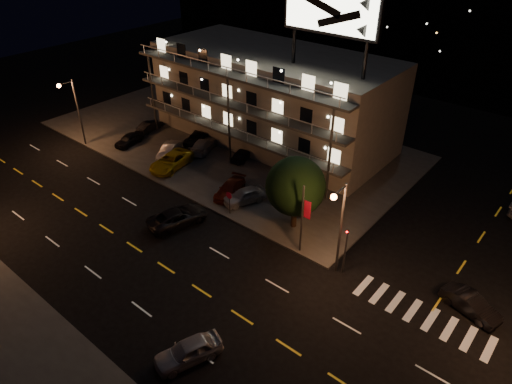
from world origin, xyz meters
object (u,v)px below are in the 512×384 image
Objects in this scene: tree at (295,188)px; lot_car_4 at (245,196)px; lot_car_7 at (203,145)px; road_car_east at (188,351)px; road_car_west at (178,217)px; lot_car_2 at (171,161)px; side_car_0 at (471,304)px.

lot_car_4 is (-5.80, 0.12, -3.25)m from tree.
lot_car_7 reaches higher than road_car_east.
road_car_west is (-11.26, 9.31, 0.02)m from road_car_east.
road_car_west is at bearing -89.26° from lot_car_4.
tree reaches higher than lot_car_2.
side_car_0 is 19.68m from road_car_east.
road_car_east is (8.88, -15.64, -0.14)m from lot_car_4.
lot_car_2 is at bearing 105.37° from side_car_0.
lot_car_7 is at bearing 96.38° from side_car_0.
lot_car_4 is 6.77m from road_car_west.
tree is 1.54× the size of road_car_east.
lot_car_2 is at bearing -159.07° from lot_car_4.
lot_car_2 is 1.26× the size of road_car_east.
lot_car_2 is at bearing 161.63° from road_car_east.
lot_car_4 is 0.88× the size of lot_car_7.
side_car_0 is 0.97× the size of road_car_east.
lot_car_4 is at bearing 131.57° from lot_car_7.
road_car_west is (8.33, -11.46, -0.09)m from lot_car_7.
lot_car_2 is 1.30× the size of side_car_0.
tree is 6.64m from lot_car_4.
lot_car_2 is 1.29× the size of lot_car_4.
road_car_east is 0.80× the size of road_car_west.
tree reaches higher than side_car_0.
lot_car_4 reaches higher than side_car_0.
road_car_west reaches higher than side_car_0.
lot_car_2 is at bearing 179.34° from tree.
lot_car_2 reaches higher than road_car_east.
road_car_east is (19.40, -15.72, -0.17)m from lot_car_2.
lot_car_7 is at bearing 81.45° from lot_car_2.
lot_car_2 reaches higher than side_car_0.
tree is 17.63m from lot_car_7.
lot_car_4 reaches higher than road_car_west.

